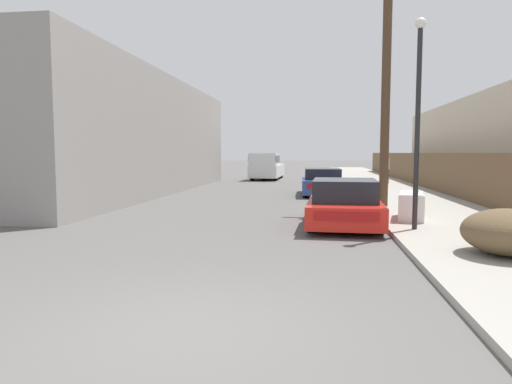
% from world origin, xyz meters
% --- Properties ---
extents(ground_plane, '(220.00, 220.00, 0.00)m').
position_xyz_m(ground_plane, '(0.00, 0.00, 0.00)').
color(ground_plane, '#595654').
extents(sidewalk_curb, '(4.20, 63.00, 0.12)m').
position_xyz_m(sidewalk_curb, '(5.30, 23.50, 0.06)').
color(sidewalk_curb, '#9E998E').
rests_on(sidewalk_curb, ground).
extents(discarded_fridge, '(0.96, 1.74, 0.77)m').
position_xyz_m(discarded_fridge, '(4.08, 8.48, 0.49)').
color(discarded_fridge, white).
rests_on(discarded_fridge, sidewalk_curb).
extents(parked_sports_car_red, '(2.05, 4.33, 1.27)m').
position_xyz_m(parked_sports_car_red, '(2.19, 7.81, 0.58)').
color(parked_sports_car_red, red).
rests_on(parked_sports_car_red, ground).
extents(car_parked_mid, '(1.98, 4.24, 1.25)m').
position_xyz_m(car_parked_mid, '(1.71, 16.83, 0.59)').
color(car_parked_mid, '#2D478C').
rests_on(car_parked_mid, ground).
extents(pickup_truck, '(2.17, 5.75, 1.94)m').
position_xyz_m(pickup_truck, '(-2.22, 28.79, 0.96)').
color(pickup_truck, silver).
rests_on(pickup_truck, ground).
extents(utility_pole, '(1.80, 0.30, 7.93)m').
position_xyz_m(utility_pole, '(3.77, 11.60, 4.19)').
color(utility_pole, '#4C3826').
rests_on(utility_pole, sidewalk_curb).
extents(street_lamp, '(0.26, 0.26, 5.02)m').
position_xyz_m(street_lamp, '(3.82, 6.71, 3.01)').
color(street_lamp, '#232326').
rests_on(street_lamp, sidewalk_curb).
extents(brush_pile, '(1.65, 1.69, 0.84)m').
position_xyz_m(brush_pile, '(4.92, 4.01, 0.54)').
color(brush_pile, brown).
rests_on(brush_pile, sidewalk_curb).
extents(wooden_fence, '(0.08, 43.44, 1.85)m').
position_xyz_m(wooden_fence, '(7.25, 21.88, 1.04)').
color(wooden_fence, brown).
rests_on(wooden_fence, sidewalk_curb).
extents(building_left_block, '(7.00, 21.12, 5.60)m').
position_xyz_m(building_left_block, '(-8.87, 17.05, 2.80)').
color(building_left_block, gray).
rests_on(building_left_block, ground).
extents(pedestrian, '(0.34, 0.34, 1.81)m').
position_xyz_m(pedestrian, '(5.64, 23.52, 1.06)').
color(pedestrian, '#282D42').
rests_on(pedestrian, sidewalk_curb).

